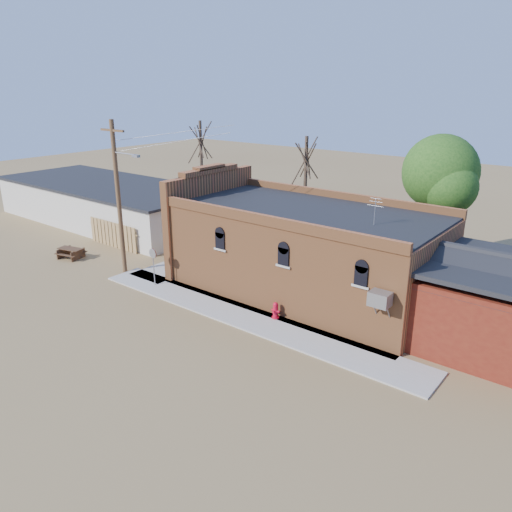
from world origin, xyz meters
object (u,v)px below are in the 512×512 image
Objects in this scene: utility_pole at (119,195)px; fire_hydrant at (275,310)px; brick_bar at (301,250)px; trash_barrel at (189,263)px; stop_sign at (153,257)px; picnic_table at (71,252)px.

utility_pole is 10.79× the size of fire_hydrant.
brick_bar reaches higher than trash_barrel.
utility_pole is 4.33m from stop_sign.
brick_bar is 1.82× the size of utility_pole.
stop_sign reaches higher than fire_hydrant.
picnic_table is at bearing -154.30° from stop_sign.
trash_barrel is at bearing 148.21° from fire_hydrant.
brick_bar is 8.18m from stop_sign.
fire_hydrant is at bearing -14.49° from trash_barrel.
fire_hydrant is at bearing 2.40° from utility_pole.
trash_barrel is at bearing 7.47° from picnic_table.
fire_hydrant is 0.45× the size of picnic_table.
stop_sign is 3.14m from trash_barrel.
trash_barrel is at bearing 118.39° from stop_sign.
brick_bar is at bearing 89.54° from fire_hydrant.
stop_sign is (-6.72, -4.63, -0.60)m from brick_bar.
brick_bar is 7.60× the size of stop_sign.
trash_barrel is at bearing -165.91° from brick_bar.
trash_barrel is 8.36m from picnic_table.
utility_pole is at bearing -138.10° from trash_barrel.
stop_sign reaches higher than trash_barrel.
picnic_table is at bearing -161.63° from brick_bar.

